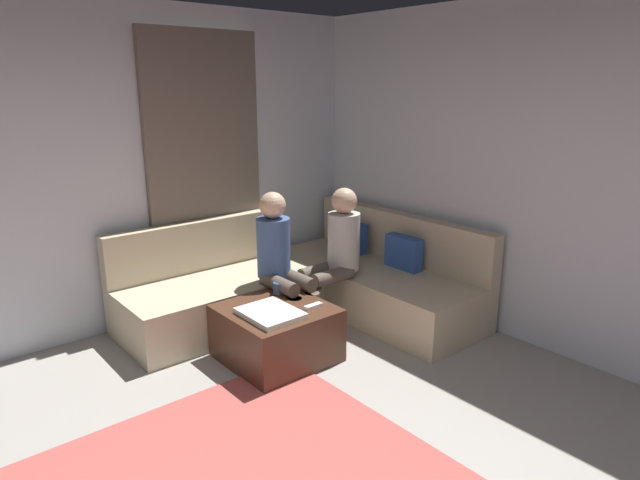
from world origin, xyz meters
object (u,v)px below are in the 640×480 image
Objects in this scene: sectional_couch at (309,285)px; game_remote at (313,306)px; ottoman at (276,333)px; coffee_mug at (278,288)px; person_on_couch_back at (335,252)px; person_on_couch_side at (281,258)px.

sectional_couch is 17.00× the size of game_remote.
sectional_couch is 0.89m from ottoman.
coffee_mug is (-0.22, 0.18, 0.26)m from ottoman.
ottoman is at bearing -55.20° from sectional_couch.
sectional_couch is at bearing 117.60° from coffee_mug.
coffee_mug is at bearing -62.40° from sectional_couch.
ottoman is 0.93m from person_on_couch_back.
person_on_couch_side is at bearing 72.95° from person_on_couch_back.
coffee_mug is at bearing -174.29° from game_remote.
sectional_couch is 2.12× the size of person_on_couch_side.
ottoman is 5.07× the size of game_remote.
person_on_couch_back is (0.00, 0.61, 0.19)m from coffee_mug.
person_on_couch_side is (-0.15, -0.47, 0.00)m from person_on_couch_back.
person_on_couch_back reaches higher than coffee_mug.
ottoman is at bearing 105.30° from person_on_couch_back.
sectional_couch is 26.84× the size of coffee_mug.
person_on_couch_back is (-0.22, 0.79, 0.45)m from ottoman.
ottoman is at bearing -39.29° from coffee_mug.
sectional_couch is 0.48m from person_on_couch_back.
person_on_couch_back is 1.00× the size of person_on_couch_side.
person_on_couch_side reaches higher than sectional_couch.
person_on_couch_side reaches higher than game_remote.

